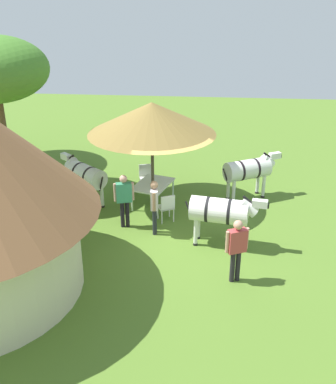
{
  "coord_description": "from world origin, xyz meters",
  "views": [
    {
      "loc": [
        -11.28,
        -0.78,
        6.48
      ],
      "look_at": [
        0.62,
        0.32,
        1.0
      ],
      "focal_mm": 41.61,
      "sensor_mm": 36.0,
      "label": 1
    }
  ],
  "objects_px": {
    "shade_umbrella": "(152,118)",
    "patio_chair_near_hut": "(146,175)",
    "guest_beside_umbrella": "(154,202)",
    "standing_watcher": "(237,245)",
    "zebra_nearest_camera": "(221,211)",
    "patio_chair_west_end": "(167,206)",
    "zebra_by_umbrella": "(84,174)",
    "zebra_toward_hut": "(249,170)",
    "guest_behind_table": "(124,196)",
    "patio_dining_table": "(153,186)"
  },
  "relations": [
    {
      "from": "patio_dining_table",
      "to": "zebra_toward_hut",
      "type": "relative_size",
      "value": 0.85
    },
    {
      "from": "zebra_nearest_camera",
      "to": "zebra_toward_hut",
      "type": "relative_size",
      "value": 1.11
    },
    {
      "from": "standing_watcher",
      "to": "zebra_nearest_camera",
      "type": "bearing_deg",
      "value": 77.09
    },
    {
      "from": "zebra_by_umbrella",
      "to": "zebra_toward_hut",
      "type": "relative_size",
      "value": 0.91
    },
    {
      "from": "standing_watcher",
      "to": "zebra_by_umbrella",
      "type": "distance_m",
      "value": 6.1
    },
    {
      "from": "patio_chair_west_end",
      "to": "standing_watcher",
      "type": "height_order",
      "value": "standing_watcher"
    },
    {
      "from": "patio_chair_near_hut",
      "to": "standing_watcher",
      "type": "height_order",
      "value": "standing_watcher"
    },
    {
      "from": "standing_watcher",
      "to": "zebra_nearest_camera",
      "type": "xyz_separation_m",
      "value": [
        1.65,
        0.34,
        0.04
      ]
    },
    {
      "from": "guest_behind_table",
      "to": "standing_watcher",
      "type": "distance_m",
      "value": 3.96
    },
    {
      "from": "patio_dining_table",
      "to": "guest_beside_umbrella",
      "type": "xyz_separation_m",
      "value": [
        -1.87,
        -0.28,
        0.32
      ]
    },
    {
      "from": "patio_chair_near_hut",
      "to": "standing_watcher",
      "type": "xyz_separation_m",
      "value": [
        -5.2,
        -2.88,
        0.47
      ]
    },
    {
      "from": "patio_dining_table",
      "to": "zebra_nearest_camera",
      "type": "height_order",
      "value": "zebra_nearest_camera"
    },
    {
      "from": "shade_umbrella",
      "to": "zebra_nearest_camera",
      "type": "bearing_deg",
      "value": -137.59
    },
    {
      "from": "patio_chair_near_hut",
      "to": "guest_beside_umbrella",
      "type": "bearing_deg",
      "value": 84.11
    },
    {
      "from": "patio_chair_west_end",
      "to": "shade_umbrella",
      "type": "bearing_deg",
      "value": 90.0
    },
    {
      "from": "zebra_by_umbrella",
      "to": "standing_watcher",
      "type": "bearing_deg",
      "value": -91.02
    },
    {
      "from": "patio_dining_table",
      "to": "zebra_toward_hut",
      "type": "xyz_separation_m",
      "value": [
        0.8,
        -3.11,
        0.36
      ]
    },
    {
      "from": "guest_behind_table",
      "to": "standing_watcher",
      "type": "relative_size",
      "value": 1.0
    },
    {
      "from": "patio_chair_near_hut",
      "to": "guest_beside_umbrella",
      "type": "distance_m",
      "value": 3.18
    },
    {
      "from": "standing_watcher",
      "to": "patio_dining_table",
      "type": "bearing_deg",
      "value": 97.27
    },
    {
      "from": "patio_dining_table",
      "to": "zebra_toward_hut",
      "type": "distance_m",
      "value": 3.23
    },
    {
      "from": "zebra_by_umbrella",
      "to": "patio_chair_west_end",
      "type": "bearing_deg",
      "value": -71.92
    },
    {
      "from": "patio_dining_table",
      "to": "zebra_toward_hut",
      "type": "bearing_deg",
      "value": -75.5
    },
    {
      "from": "patio_chair_west_end",
      "to": "zebra_by_umbrella",
      "type": "bearing_deg",
      "value": 133.24
    },
    {
      "from": "zebra_toward_hut",
      "to": "patio_chair_near_hut",
      "type": "bearing_deg",
      "value": -124.5
    },
    {
      "from": "guest_beside_umbrella",
      "to": "patio_dining_table",
      "type": "bearing_deg",
      "value": 3.13
    },
    {
      "from": "patio_chair_west_end",
      "to": "zebra_toward_hut",
      "type": "distance_m",
      "value": 3.24
    },
    {
      "from": "guest_beside_umbrella",
      "to": "guest_behind_table",
      "type": "bearing_deg",
      "value": 65.91
    },
    {
      "from": "guest_beside_umbrella",
      "to": "guest_behind_table",
      "type": "distance_m",
      "value": 0.98
    },
    {
      "from": "patio_chair_west_end",
      "to": "zebra_by_umbrella",
      "type": "xyz_separation_m",
      "value": [
        1.04,
        2.77,
        0.5
      ]
    },
    {
      "from": "shade_umbrella",
      "to": "patio_dining_table",
      "type": "distance_m",
      "value": 2.25
    },
    {
      "from": "shade_umbrella",
      "to": "patio_chair_near_hut",
      "type": "height_order",
      "value": "shade_umbrella"
    },
    {
      "from": "patio_dining_table",
      "to": "guest_behind_table",
      "type": "distance_m",
      "value": 1.72
    },
    {
      "from": "shade_umbrella",
      "to": "standing_watcher",
      "type": "distance_m",
      "value": 5.08
    },
    {
      "from": "zebra_nearest_camera",
      "to": "zebra_toward_hut",
      "type": "distance_m",
      "value": 3.29
    },
    {
      "from": "patio_dining_table",
      "to": "standing_watcher",
      "type": "xyz_separation_m",
      "value": [
        -3.99,
        -2.48,
        0.33
      ]
    },
    {
      "from": "zebra_by_umbrella",
      "to": "patio_chair_near_hut",
      "type": "bearing_deg",
      "value": -15.7
    },
    {
      "from": "guest_beside_umbrella",
      "to": "standing_watcher",
      "type": "xyz_separation_m",
      "value": [
        -2.12,
        -2.21,
        0.01
      ]
    },
    {
      "from": "zebra_nearest_camera",
      "to": "zebra_by_umbrella",
      "type": "xyz_separation_m",
      "value": [
        2.25,
        4.35,
        -0.01
      ]
    },
    {
      "from": "shade_umbrella",
      "to": "guest_behind_table",
      "type": "distance_m",
      "value": 2.55
    },
    {
      "from": "patio_chair_west_end",
      "to": "guest_behind_table",
      "type": "distance_m",
      "value": 1.36
    },
    {
      "from": "guest_beside_umbrella",
      "to": "zebra_toward_hut",
      "type": "relative_size",
      "value": 0.82
    },
    {
      "from": "patio_chair_west_end",
      "to": "zebra_by_umbrella",
      "type": "distance_m",
      "value": 3.0
    },
    {
      "from": "shade_umbrella",
      "to": "zebra_by_umbrella",
      "type": "height_order",
      "value": "shade_umbrella"
    },
    {
      "from": "patio_chair_near_hut",
      "to": "zebra_toward_hut",
      "type": "xyz_separation_m",
      "value": [
        -0.4,
        -3.51,
        0.5
      ]
    },
    {
      "from": "patio_dining_table",
      "to": "patio_chair_near_hut",
      "type": "distance_m",
      "value": 1.28
    },
    {
      "from": "patio_dining_table",
      "to": "zebra_by_umbrella",
      "type": "height_order",
      "value": "zebra_by_umbrella"
    },
    {
      "from": "guest_beside_umbrella",
      "to": "zebra_nearest_camera",
      "type": "height_order",
      "value": "guest_beside_umbrella"
    },
    {
      "from": "patio_chair_near_hut",
      "to": "guest_beside_umbrella",
      "type": "relative_size",
      "value": 0.55
    },
    {
      "from": "patio_chair_near_hut",
      "to": "zebra_by_umbrella",
      "type": "xyz_separation_m",
      "value": [
        -1.3,
        1.81,
        0.5
      ]
    }
  ]
}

